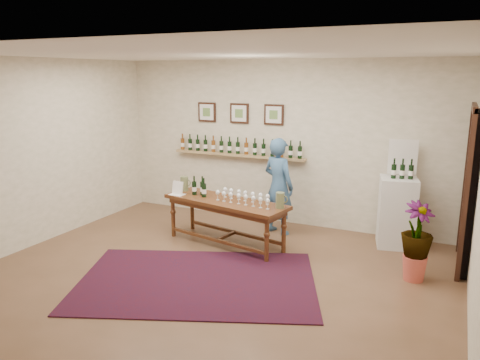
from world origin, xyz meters
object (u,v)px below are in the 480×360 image
at_px(tasting_table, 226,207).
at_px(display_pedestal, 397,212).
at_px(potted_plant, 416,242).
at_px(person, 278,186).

height_order(tasting_table, display_pedestal, display_pedestal).
bearing_deg(display_pedestal, tasting_table, -156.21).
xyz_separation_m(tasting_table, potted_plant, (2.74, -0.13, -0.08)).
height_order(tasting_table, potted_plant, potted_plant).
relative_size(tasting_table, person, 1.31).
relative_size(display_pedestal, potted_plant, 1.20).
xyz_separation_m(potted_plant, person, (-2.21, 0.97, 0.27)).
bearing_deg(tasting_table, person, 69.15).
bearing_deg(display_pedestal, person, -173.73).
height_order(display_pedestal, potted_plant, display_pedestal).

